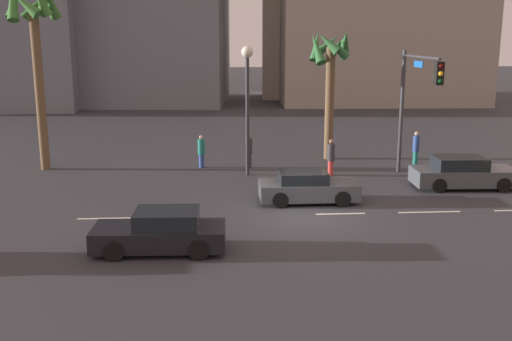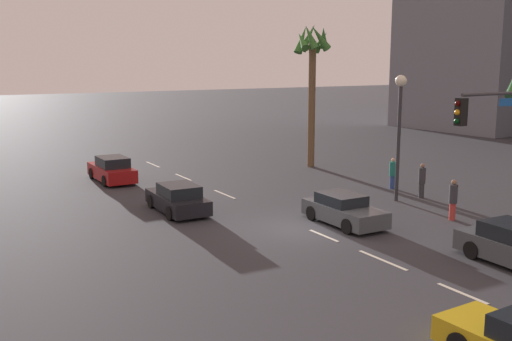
% 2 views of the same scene
% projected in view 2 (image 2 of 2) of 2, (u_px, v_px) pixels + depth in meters
% --- Properties ---
extents(ground_plane, '(220.00, 220.00, 0.00)m').
position_uv_depth(ground_plane, '(304.00, 228.00, 25.55)').
color(ground_plane, '#333338').
extents(lane_stripe_0, '(2.51, 0.14, 0.01)m').
position_uv_depth(lane_stripe_0, '(153.00, 164.00, 40.91)').
color(lane_stripe_0, silver).
rests_on(lane_stripe_0, ground_plane).
extents(lane_stripe_1, '(2.38, 0.14, 0.01)m').
position_uv_depth(lane_stripe_1, '(183.00, 177.00, 36.50)').
color(lane_stripe_1, silver).
rests_on(lane_stripe_1, ground_plane).
extents(lane_stripe_2, '(2.36, 0.14, 0.01)m').
position_uv_depth(lane_stripe_2, '(225.00, 194.00, 31.85)').
color(lane_stripe_2, silver).
rests_on(lane_stripe_2, ground_plane).
extents(lane_stripe_3, '(1.90, 0.14, 0.01)m').
position_uv_depth(lane_stripe_3, '(324.00, 236.00, 24.37)').
color(lane_stripe_3, silver).
rests_on(lane_stripe_3, ground_plane).
extents(lane_stripe_4, '(2.46, 0.14, 0.01)m').
position_uv_depth(lane_stripe_4, '(382.00, 260.00, 21.40)').
color(lane_stripe_4, silver).
rests_on(lane_stripe_4, ground_plane).
extents(lane_stripe_5, '(1.91, 0.14, 0.01)m').
position_uv_depth(lane_stripe_5, '(462.00, 293.00, 18.35)').
color(lane_stripe_5, silver).
rests_on(lane_stripe_5, ground_plane).
extents(car_0, '(4.28, 1.83, 1.46)m').
position_uv_depth(car_0, '(112.00, 170.00, 35.13)').
color(car_0, maroon).
rests_on(car_0, ground_plane).
extents(car_1, '(4.20, 1.95, 1.33)m').
position_uv_depth(car_1, '(178.00, 199.00, 28.06)').
color(car_1, black).
rests_on(car_1, ground_plane).
extents(car_4, '(4.03, 1.82, 1.29)m').
position_uv_depth(car_4, '(344.00, 210.00, 26.01)').
color(car_4, '#474C51').
rests_on(car_4, ground_plane).
extents(streetlamp, '(0.56, 0.56, 6.22)m').
position_uv_depth(streetlamp, '(400.00, 114.00, 29.66)').
color(streetlamp, '#2D2D33').
rests_on(streetlamp, ground_plane).
extents(pedestrian_1, '(0.45, 0.45, 1.69)m').
position_uv_depth(pedestrian_1, '(393.00, 173.00, 33.13)').
color(pedestrian_1, '#2D478C').
rests_on(pedestrian_1, ground_plane).
extents(pedestrian_2, '(0.49, 0.49, 1.78)m').
position_uv_depth(pedestrian_2, '(422.00, 180.00, 30.91)').
color(pedestrian_2, '#333338').
rests_on(pedestrian_2, ground_plane).
extents(pedestrian_3, '(0.50, 0.50, 1.81)m').
position_uv_depth(pedestrian_3, '(453.00, 199.00, 26.61)').
color(pedestrian_3, '#BF3833').
rests_on(pedestrian_3, ground_plane).
extents(palm_tree_0, '(2.59, 2.29, 9.32)m').
position_uv_depth(palm_tree_0, '(312.00, 61.00, 38.97)').
color(palm_tree_0, brown).
rests_on(palm_tree_0, ground_plane).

